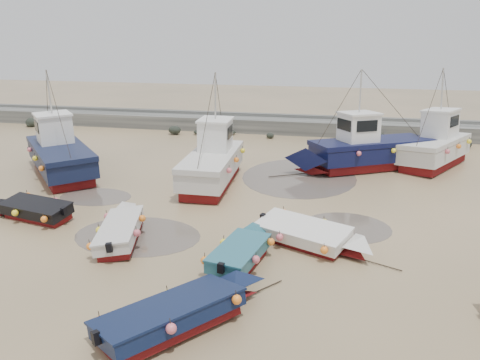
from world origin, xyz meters
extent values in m
plane|color=tan|center=(0.00, 0.00, 0.00)|extent=(120.00, 120.00, 0.00)
cube|color=slate|center=(0.00, 22.00, 0.60)|extent=(60.00, 2.20, 1.20)
cube|color=slate|center=(0.00, 23.21, 1.32)|extent=(60.00, 0.60, 0.25)
ellipsoid|color=black|center=(5.10, 19.02, 0.29)|extent=(0.84, 0.86, 0.51)
ellipsoid|color=black|center=(7.80, 20.56, 0.34)|extent=(0.98, 1.07, 0.72)
ellipsoid|color=black|center=(14.16, 19.54, 0.27)|extent=(0.78, 0.90, 0.59)
ellipsoid|color=black|center=(-5.07, 20.46, 0.35)|extent=(0.99, 0.80, 0.58)
ellipsoid|color=black|center=(12.19, 19.77, 0.19)|extent=(0.54, 0.46, 0.30)
ellipsoid|color=black|center=(-23.51, 19.66, 0.23)|extent=(0.65, 0.64, 0.43)
ellipsoid|color=black|center=(9.69, 19.97, 0.21)|extent=(0.61, 0.47, 0.46)
ellipsoid|color=black|center=(-4.31, 20.27, 0.21)|extent=(0.61, 0.53, 0.32)
ellipsoid|color=black|center=(10.99, 20.60, 0.23)|extent=(0.67, 0.55, 0.43)
ellipsoid|color=black|center=(-9.17, 19.34, 0.38)|extent=(1.09, 0.88, 0.72)
ellipsoid|color=black|center=(-7.25, 19.65, 0.23)|extent=(0.65, 0.60, 0.37)
ellipsoid|color=black|center=(9.46, 19.39, 0.31)|extent=(0.88, 0.64, 0.62)
ellipsoid|color=black|center=(-0.92, 19.60, 0.22)|extent=(0.64, 0.62, 0.48)
ellipsoid|color=black|center=(-23.42, 19.80, 0.38)|extent=(1.10, 0.87, 0.86)
ellipsoid|color=black|center=(7.84, 20.42, 0.19)|extent=(0.55, 0.45, 0.29)
cylinder|color=#584E46|center=(-3.42, -1.00, 0.00)|extent=(5.51, 5.51, 0.01)
cylinder|color=#584E46|center=(5.34, 1.87, 0.00)|extent=(3.95, 3.95, 0.01)
cylinder|color=#584E46|center=(-7.71, 3.17, 0.00)|extent=(3.89, 3.89, 0.01)
cylinder|color=#584E46|center=(2.50, 9.18, 0.00)|extent=(6.84, 6.84, 0.01)
cube|color=maroon|center=(-3.76, -1.75, 0.15)|extent=(2.15, 3.78, 0.30)
cube|color=beige|center=(-3.76, -1.75, 0.53)|extent=(2.42, 4.09, 0.45)
pyramid|color=beige|center=(-4.38, 0.44, 0.98)|extent=(1.56, 1.08, 0.90)
cube|color=brown|center=(-3.76, -1.75, 0.69)|extent=(1.98, 3.43, 0.10)
cube|color=beige|center=(-3.76, -1.75, 0.78)|extent=(2.50, 4.19, 0.07)
cube|color=black|center=(-3.21, -3.69, 0.70)|extent=(0.26, 0.23, 0.35)
cylinder|color=black|center=(-4.64, 1.33, 0.03)|extent=(0.59, 1.93, 0.04)
sphere|color=orange|center=(-4.14, -3.45, 0.63)|extent=(0.30, 0.30, 0.30)
sphere|color=orange|center=(-2.75, -2.26, 0.63)|extent=(0.30, 0.30, 0.30)
sphere|color=orange|center=(-4.56, -1.98, 0.63)|extent=(0.30, 0.30, 0.30)
sphere|color=orange|center=(-3.17, -0.79, 0.63)|extent=(0.30, 0.30, 0.30)
sphere|color=orange|center=(-4.98, -0.51, 0.63)|extent=(0.30, 0.30, 0.30)
cube|color=maroon|center=(0.41, -7.05, 0.15)|extent=(3.66, 4.06, 0.30)
cube|color=#0D1736|center=(0.41, -7.05, 0.53)|extent=(4.06, 4.46, 0.45)
pyramid|color=#0D1736|center=(1.92, -5.12, 0.98)|extent=(1.90, 1.71, 0.90)
cube|color=brown|center=(0.41, -7.05, 0.69)|extent=(3.36, 3.70, 0.10)
cube|color=#0D1736|center=(0.41, -7.05, 0.78)|extent=(4.18, 4.58, 0.07)
cube|color=black|center=(-0.95, -8.78, 0.70)|extent=(0.28, 0.28, 0.35)
cylinder|color=black|center=(2.53, -4.35, 0.03)|extent=(1.27, 1.60, 0.04)
sphere|color=orange|center=(-1.45, -7.72, 0.63)|extent=(0.30, 0.30, 0.30)
sphere|color=orange|center=(0.89, -8.14, 0.63)|extent=(0.30, 0.30, 0.30)
sphere|color=orange|center=(-0.07, -5.97, 0.63)|extent=(0.30, 0.30, 0.30)
sphere|color=orange|center=(2.27, -6.38, 0.63)|extent=(0.30, 0.30, 0.30)
cube|color=maroon|center=(1.45, -2.78, 0.15)|extent=(1.66, 2.98, 0.30)
cube|color=#235C6C|center=(1.45, -2.78, 0.53)|extent=(1.90, 3.22, 0.45)
pyramid|color=#235C6C|center=(1.78, -0.96, 0.98)|extent=(1.49, 0.95, 0.90)
cube|color=brown|center=(1.45, -2.78, 0.69)|extent=(1.54, 2.70, 0.10)
cube|color=#235C6C|center=(1.45, -2.78, 0.78)|extent=(1.97, 3.30, 0.07)
cube|color=black|center=(1.16, -4.34, 0.70)|extent=(0.25, 0.22, 0.35)
cylinder|color=black|center=(1.93, -0.14, 0.03)|extent=(0.40, 1.97, 0.04)
sphere|color=orange|center=(0.43, -3.82, 0.63)|extent=(0.30, 0.30, 0.30)
sphere|color=orange|center=(2.17, -3.32, 0.63)|extent=(0.30, 0.30, 0.30)
sphere|color=orange|center=(0.72, -2.25, 0.63)|extent=(0.30, 0.30, 0.30)
sphere|color=orange|center=(2.46, -1.75, 0.63)|extent=(0.30, 0.30, 0.30)
cube|color=maroon|center=(-8.73, -0.24, 0.15)|extent=(3.29, 1.75, 0.30)
cube|color=black|center=(-8.73, -0.24, 0.53)|extent=(3.55, 1.99, 0.45)
pyramid|color=black|center=(-10.71, 0.19, 0.98)|extent=(0.97, 1.44, 0.90)
cube|color=brown|center=(-8.73, -0.24, 0.69)|extent=(2.98, 1.62, 0.10)
cube|color=black|center=(-8.73, -0.24, 0.78)|extent=(3.64, 2.06, 0.07)
cube|color=black|center=(-7.02, -0.60, 0.70)|extent=(0.22, 0.25, 0.35)
sphere|color=orange|center=(-7.59, -1.28, 0.63)|extent=(0.30, 0.30, 0.30)
sphere|color=orange|center=(-8.13, 0.43, 0.63)|extent=(0.30, 0.30, 0.30)
sphere|color=orange|center=(-9.33, -0.91, 0.63)|extent=(0.30, 0.30, 0.30)
sphere|color=orange|center=(-9.87, 0.80, 0.63)|extent=(0.30, 0.30, 0.30)
cube|color=maroon|center=(3.58, -0.25, 0.15)|extent=(3.73, 2.70, 0.30)
cube|color=silver|center=(3.58, -0.25, 0.53)|extent=(4.06, 3.04, 0.45)
pyramid|color=silver|center=(5.59, -1.14, 0.98)|extent=(1.34, 1.84, 0.90)
cube|color=brown|center=(3.58, -0.25, 0.69)|extent=(3.38, 2.49, 0.10)
cube|color=silver|center=(3.58, -0.25, 0.78)|extent=(4.16, 3.13, 0.07)
cube|color=black|center=(1.81, 0.52, 0.70)|extent=(0.25, 0.27, 0.35)
cylinder|color=black|center=(6.42, -1.51, 0.03)|extent=(1.85, 0.84, 0.04)
sphere|color=orange|center=(2.63, 1.22, 0.63)|extent=(0.30, 0.30, 0.30)
sphere|color=orange|center=(2.74, -0.94, 0.63)|extent=(0.30, 0.30, 0.30)
sphere|color=orange|center=(4.42, 0.43, 0.63)|extent=(0.30, 0.30, 0.30)
sphere|color=orange|center=(4.53, -1.73, 0.63)|extent=(0.30, 0.30, 0.30)
cube|color=maroon|center=(-11.70, 6.42, 0.28)|extent=(6.58, 6.86, 0.55)
cube|color=#111935|center=(-11.70, 6.42, 1.02)|extent=(7.24, 7.52, 0.95)
pyramid|color=#111935|center=(-14.69, 9.66, 1.72)|extent=(2.97, 2.90, 1.40)
cube|color=brown|center=(-11.70, 6.42, 1.54)|extent=(7.04, 7.32, 0.08)
cube|color=#111935|center=(-11.70, 6.42, 1.68)|extent=(7.40, 7.69, 0.30)
cube|color=white|center=(-12.41, 7.20, 2.65)|extent=(2.76, 2.76, 1.70)
cube|color=white|center=(-12.41, 7.20, 3.56)|extent=(2.98, 2.99, 0.12)
cube|color=black|center=(-13.10, 7.95, 2.91)|extent=(1.23, 1.14, 0.68)
cylinder|color=#B7B7B2|center=(-12.41, 7.20, 4.92)|extent=(0.10, 0.10, 2.60)
cylinder|color=black|center=(-15.49, 10.53, 0.03)|extent=(2.07, 2.24, 0.05)
sphere|color=#DB616F|center=(-10.71, 3.16, 1.38)|extent=(0.30, 0.30, 0.30)
sphere|color=#DB616F|center=(-9.36, 6.07, 1.38)|extent=(0.30, 0.30, 0.30)
sphere|color=#DB616F|center=(-12.37, 4.97, 1.38)|extent=(0.30, 0.30, 0.30)
sphere|color=#DB616F|center=(-11.02, 7.88, 1.38)|extent=(0.30, 0.30, 0.30)
sphere|color=#DB616F|center=(-14.04, 6.77, 1.38)|extent=(0.30, 0.30, 0.30)
sphere|color=#DB616F|center=(-12.69, 9.69, 1.38)|extent=(0.30, 0.30, 0.30)
cube|color=maroon|center=(-2.22, 6.50, 0.28)|extent=(2.35, 6.59, 0.55)
cube|color=beige|center=(-2.22, 6.50, 1.02)|extent=(2.74, 7.08, 0.95)
pyramid|color=beige|center=(-2.43, 10.54, 1.72)|extent=(2.46, 1.54, 1.40)
cube|color=brown|center=(-2.22, 6.50, 1.54)|extent=(2.63, 6.92, 0.08)
cube|color=beige|center=(-2.22, 6.50, 1.68)|extent=(2.79, 7.24, 0.30)
cube|color=white|center=(-2.27, 7.45, 2.65)|extent=(1.77, 2.08, 1.70)
cube|color=white|center=(-2.27, 7.45, 3.56)|extent=(1.91, 2.25, 0.12)
cube|color=black|center=(-2.32, 8.47, 2.91)|extent=(1.42, 0.12, 0.68)
cylinder|color=#B7B7B2|center=(-2.27, 7.45, 4.92)|extent=(0.10, 0.10, 2.60)
cylinder|color=black|center=(-2.48, 11.66, 0.03)|extent=(0.20, 3.00, 0.05)
sphere|color=#DB616F|center=(-3.39, 3.67, 1.38)|extent=(0.30, 0.30, 0.30)
sphere|color=#DB616F|center=(-0.83, 4.91, 1.38)|extent=(0.30, 0.30, 0.30)
sphere|color=#DB616F|center=(-3.51, 5.88, 1.38)|extent=(0.30, 0.30, 0.30)
sphere|color=#DB616F|center=(-0.94, 7.13, 1.38)|extent=(0.30, 0.30, 0.30)
sphere|color=#DB616F|center=(-3.62, 8.10, 1.38)|extent=(0.30, 0.30, 0.30)
sphere|color=#DB616F|center=(-1.05, 9.34, 1.38)|extent=(0.30, 0.30, 0.30)
cube|color=maroon|center=(6.79, 12.02, 0.28)|extent=(7.24, 5.49, 0.55)
cube|color=#0C1034|center=(6.79, 12.02, 1.02)|extent=(7.89, 6.10, 0.95)
pyramid|color=#0C1034|center=(3.04, 9.88, 1.72)|extent=(2.59, 3.07, 1.40)
cube|color=brown|center=(6.79, 12.02, 1.54)|extent=(7.68, 5.92, 0.08)
cube|color=#0C1034|center=(6.79, 12.02, 1.68)|extent=(8.06, 6.23, 0.30)
cube|color=white|center=(5.89, 11.51, 2.65)|extent=(2.68, 2.65, 1.70)
cube|color=white|center=(5.89, 11.51, 3.56)|extent=(2.90, 2.86, 0.12)
cube|color=black|center=(5.01, 11.01, 2.91)|extent=(0.85, 1.43, 0.68)
cylinder|color=#B7B7B2|center=(5.89, 11.51, 4.92)|extent=(0.10, 0.10, 2.60)
cylinder|color=black|center=(2.03, 9.31, 0.03)|extent=(2.63, 1.53, 0.05)
sphere|color=#DB616F|center=(10.12, 12.22, 1.38)|extent=(0.30, 0.30, 0.30)
sphere|color=#DB616F|center=(7.61, 14.20, 1.38)|extent=(0.30, 0.30, 0.30)
sphere|color=#DB616F|center=(8.04, 11.03, 1.38)|extent=(0.30, 0.30, 0.30)
sphere|color=#DB616F|center=(5.53, 13.01, 1.38)|extent=(0.30, 0.30, 0.30)
sphere|color=#DB616F|center=(5.96, 9.84, 1.38)|extent=(0.30, 0.30, 0.30)
sphere|color=#DB616F|center=(3.45, 11.83, 1.38)|extent=(0.30, 0.30, 0.30)
cube|color=maroon|center=(10.78, 13.24, 0.28)|extent=(4.65, 5.85, 0.55)
cube|color=silver|center=(10.78, 13.24, 1.02)|extent=(5.18, 6.39, 0.95)
pyramid|color=silver|center=(12.58, 16.27, 1.72)|extent=(2.87, 2.50, 1.40)
cube|color=brown|center=(10.78, 13.24, 1.54)|extent=(5.03, 6.22, 0.08)
cube|color=silver|center=(10.78, 13.24, 1.68)|extent=(5.29, 6.53, 0.30)
cube|color=white|center=(11.19, 13.94, 2.65)|extent=(2.52, 2.61, 1.70)
cube|color=white|center=(11.19, 13.94, 3.56)|extent=(2.73, 2.82, 0.12)
cube|color=black|center=(11.72, 14.81, 2.91)|extent=(1.30, 0.80, 0.68)
cylinder|color=#B7B7B2|center=(11.19, 13.94, 4.92)|extent=(0.10, 0.10, 2.60)
cylinder|color=black|center=(13.12, 17.18, 0.03)|extent=(1.57, 2.61, 0.05)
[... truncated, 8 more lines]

